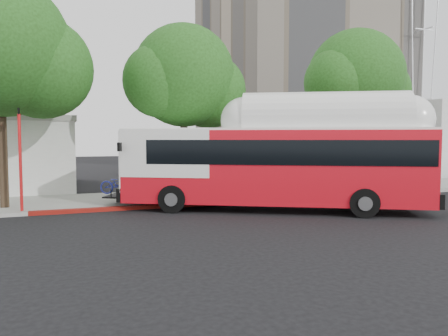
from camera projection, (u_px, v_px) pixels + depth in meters
name	position (u px, v px, depth m)	size (l,w,h in m)	color
ground	(252.00, 219.00, 16.51)	(120.00, 120.00, 0.00)	black
sidewalk	(200.00, 196.00, 22.57)	(60.00, 5.00, 0.15)	gray
curb_strip	(217.00, 203.00, 20.15)	(60.00, 0.30, 0.15)	gray
red_curb_segment	(153.00, 206.00, 19.09)	(10.00, 0.32, 0.16)	maroon
street_tree_left	(12.00, 54.00, 18.25)	(6.67, 5.80, 9.74)	#2D2116
street_tree_mid	(191.00, 81.00, 21.55)	(5.75, 5.00, 8.62)	#2D2116
street_tree_right	(361.00, 82.00, 24.86)	(6.21, 5.40, 9.18)	#2D2116
apartment_tower	(298.00, 5.00, 47.74)	(18.00, 18.00, 37.00)	tan
transit_bus	(275.00, 167.00, 18.46)	(12.96, 8.54, 4.00)	red
signal_pole	(20.00, 160.00, 17.40)	(0.12, 0.40, 4.26)	red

